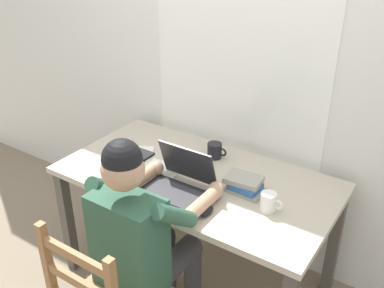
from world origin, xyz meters
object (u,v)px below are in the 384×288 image
Objects in this scene: seated_person at (144,234)px; computer_mouse at (206,211)px; landscape_photo_print at (134,160)px; book_stack_main at (245,185)px; desk at (196,189)px; laptop at (178,182)px; coffee_mug_dark at (215,151)px; coffee_mug_white at (269,202)px.

computer_mouse is (0.22, 0.21, 0.10)m from seated_person.
computer_mouse is 0.67m from landscape_photo_print.
book_stack_main is at bearing 5.11° from landscape_photo_print.
book_stack_main is at bearing 76.50° from computer_mouse.
desk is 0.42m from landscape_photo_print.
coffee_mug_dark is (-0.02, 0.41, -0.01)m from laptop.
laptop is (-0.01, 0.31, 0.13)m from seated_person.
seated_person is at bearing -120.41° from book_stack_main.
computer_mouse is at bearing -18.65° from landscape_photo_print.
computer_mouse is (0.23, -0.09, -0.04)m from laptop.
seated_person is at bearing -138.89° from coffee_mug_white.
coffee_mug_white is at bearing 11.54° from laptop.
coffee_mug_white is 0.54× the size of book_stack_main.
landscape_photo_print is at bearing 163.69° from laptop.
seated_person is 0.73m from coffee_mug_dark.
seated_person is 0.32m from computer_mouse.
landscape_photo_print is at bearing -142.84° from coffee_mug_dark.
coffee_mug_dark is at bearing 147.49° from coffee_mug_white.
seated_person is 12.32× the size of computer_mouse.
desk is at bearing -178.85° from book_stack_main.
book_stack_main is at bearing 1.15° from desk.
book_stack_main is (-0.17, 0.09, -0.01)m from coffee_mug_white.
seated_person is at bearing -88.27° from laptop.
coffee_mug_white is at bearing -26.53° from book_stack_main.
coffee_mug_white reaches higher than landscape_photo_print.
computer_mouse is 0.77× the size of landscape_photo_print.
laptop is 3.30× the size of computer_mouse.
laptop is 0.35m from book_stack_main.
seated_person is 9.88× the size of coffee_mug_dark.
laptop reaches higher than computer_mouse.
laptop is at bearing 157.67° from computer_mouse.
computer_mouse reaches higher than landscape_photo_print.
coffee_mug_white is at bearing 41.11° from seated_person.
computer_mouse reaches higher than desk.
landscape_photo_print is (-0.42, 0.43, 0.08)m from seated_person.
landscape_photo_print reaches higher than desk.
book_stack_main is 1.65× the size of landscape_photo_print.
computer_mouse is at bearing -141.64° from coffee_mug_white.
landscape_photo_print is at bearing 134.33° from seated_person.
seated_person is 9.48× the size of landscape_photo_print.
desk is 7.16× the size of book_stack_main.
desk is 0.48m from seated_person.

